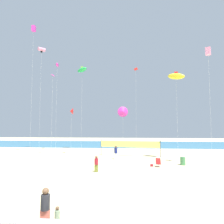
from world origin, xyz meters
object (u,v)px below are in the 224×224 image
(toddler_figure, at_px, (57,217))
(kite_red_diamond, at_px, (136,70))
(kite_magenta_inflatable, at_px, (57,65))
(kite_magenta_box, at_px, (34,29))
(kite_red_delta, at_px, (72,111))
(kite_yellow_inflatable, at_px, (176,76))
(folding_beach_chair, at_px, (158,162))
(beachgoer_navy_shirt, at_px, (116,152))
(mother_figure, at_px, (45,207))
(kite_pink_box, at_px, (208,52))
(kite_magenta_diamond, at_px, (53,77))
(kite_magenta_delta, at_px, (123,112))
(beachgoer_maroon_shirt, at_px, (96,163))
(volleyball_net, at_px, (130,145))
(beach_handbag, at_px, (152,165))
(trash_barrel, at_px, (183,161))
(kite_pink_tube, at_px, (42,50))
(kite_green_inflatable, at_px, (82,70))

(toddler_figure, relative_size, kite_red_diamond, 0.06)
(kite_magenta_inflatable, bearing_deg, kite_magenta_box, -125.99)
(kite_magenta_inflatable, relative_size, kite_red_delta, 2.16)
(kite_magenta_box, relative_size, kite_yellow_inflatable, 1.79)
(folding_beach_chair, bearing_deg, toddler_figure, -105.04)
(toddler_figure, distance_m, beachgoer_navy_shirt, 18.11)
(mother_figure, height_order, beachgoer_navy_shirt, beachgoer_navy_shirt)
(kite_pink_box, distance_m, kite_magenta_inflatable, 24.46)
(kite_magenta_diamond, distance_m, kite_yellow_inflatable, 17.67)
(folding_beach_chair, bearing_deg, kite_magenta_box, 165.91)
(mother_figure, height_order, kite_magenta_box, kite_magenta_box)
(kite_magenta_delta, bearing_deg, kite_magenta_diamond, -155.81)
(toddler_figure, height_order, kite_pink_box, kite_pink_box)
(mother_figure, distance_m, beachgoer_maroon_shirt, 10.50)
(volleyball_net, distance_m, kite_magenta_diamond, 15.23)
(toddler_figure, distance_m, kite_magenta_inflatable, 30.76)
(beachgoer_navy_shirt, distance_m, beach_handbag, 6.10)
(kite_pink_box, bearing_deg, kite_yellow_inflatable, 118.68)
(kite_yellow_inflatable, bearing_deg, folding_beach_chair, -125.05)
(kite_magenta_box, bearing_deg, beach_handbag, -23.76)
(kite_red_delta, bearing_deg, beach_handbag, -36.10)
(kite_red_diamond, bearing_deg, beachgoer_maroon_shirt, -105.93)
(trash_barrel, distance_m, kite_pink_tube, 31.04)
(beach_handbag, height_order, kite_green_inflatable, kite_green_inflatable)
(beachgoer_navy_shirt, distance_m, kite_red_diamond, 15.45)
(trash_barrel, relative_size, kite_magenta_box, 0.04)
(beachgoer_maroon_shirt, height_order, trash_barrel, beachgoer_maroon_shirt)
(kite_pink_box, bearing_deg, kite_magenta_box, 161.85)
(kite_magenta_diamond, xyz_separation_m, kite_yellow_inflatable, (17.55, -1.86, -0.78))
(kite_yellow_inflatable, distance_m, kite_magenta_inflatable, 20.69)
(mother_figure, bearing_deg, kite_magenta_inflatable, 102.83)
(kite_magenta_box, relative_size, kite_red_delta, 2.85)
(kite_magenta_diamond, xyz_separation_m, kite_red_diamond, (12.50, 5.75, 2.36))
(toddler_figure, height_order, beachgoer_navy_shirt, beachgoer_navy_shirt)
(kite_pink_tube, bearing_deg, kite_magenta_delta, -7.21)
(kite_green_inflatable, xyz_separation_m, kite_red_diamond, (9.84, -1.46, -0.78))
(kite_green_inflatable, bearing_deg, beachgoer_navy_shirt, -52.83)
(kite_pink_box, bearing_deg, toddler_figure, -130.64)
(mother_figure, relative_size, kite_yellow_inflatable, 0.14)
(beachgoer_navy_shirt, distance_m, kite_magenta_box, 23.75)
(beachgoer_maroon_shirt, height_order, volleyball_net, volleyball_net)
(folding_beach_chair, relative_size, kite_yellow_inflatable, 0.08)
(beachgoer_navy_shirt, height_order, kite_pink_box, kite_pink_box)
(kite_red_diamond, bearing_deg, kite_magenta_delta, -153.01)
(kite_green_inflatable, relative_size, kite_red_diamond, 1.06)
(kite_pink_tube, bearing_deg, kite_pink_box, -27.28)
(kite_magenta_delta, bearing_deg, kite_pink_box, -48.45)
(kite_pink_tube, bearing_deg, toddler_figure, -63.40)
(mother_figure, relative_size, folding_beach_chair, 1.87)
(beach_handbag, distance_m, kite_red_delta, 15.58)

